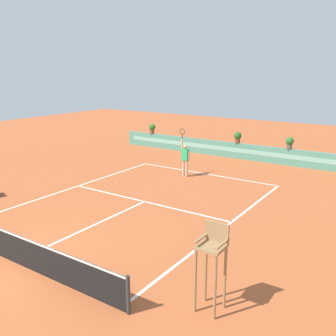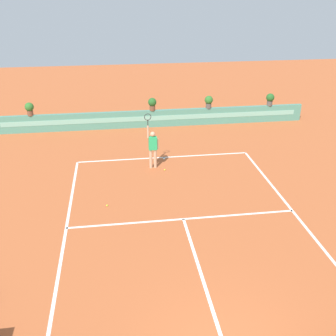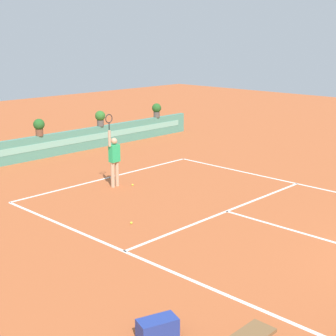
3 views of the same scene
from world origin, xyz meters
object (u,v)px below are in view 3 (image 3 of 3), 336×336
tennis_player (114,157)px  potted_plant_right (100,117)px  tennis_ball_near_baseline (131,223)px  potted_plant_centre (39,126)px  gear_bag (158,328)px  potted_plant_far_right (157,109)px  tennis_ball_mid_court (133,185)px

tennis_player → potted_plant_right: size_ratio=3.57×
tennis_ball_near_baseline → potted_plant_centre: potted_plant_centre is taller
gear_bag → potted_plant_centre: bearing=65.2°
potted_plant_right → potted_plant_centre: bearing=180.0°
tennis_ball_near_baseline → potted_plant_far_right: 13.11m
tennis_ball_near_baseline → potted_plant_centre: bearing=73.1°
tennis_player → tennis_ball_mid_court: bearing=-37.4°
potted_plant_centre → potted_plant_far_right: size_ratio=1.00×
potted_plant_far_right → tennis_ball_mid_court: bearing=-140.2°
potted_plant_right → potted_plant_far_right: size_ratio=1.00×
potted_plant_right → tennis_ball_near_baseline: bearing=-124.4°
tennis_player → potted_plant_centre: tennis_player is taller
gear_bag → tennis_ball_mid_court: bearing=50.3°
potted_plant_centre → gear_bag: bearing=-114.8°
gear_bag → potted_plant_centre: (6.08, 13.19, 1.23)m
potted_plant_right → potted_plant_centre: same height
gear_bag → potted_plant_far_right: size_ratio=0.97×
gear_bag → potted_plant_right: potted_plant_right is taller
gear_bag → potted_plant_far_right: potted_plant_far_right is taller
gear_bag → tennis_player: 9.46m
tennis_ball_mid_court → potted_plant_far_right: bearing=39.8°
tennis_ball_near_baseline → potted_plant_right: 10.65m
tennis_player → tennis_ball_near_baseline: size_ratio=38.01×
gear_bag → potted_plant_far_right: (13.14, 13.19, 1.23)m
tennis_player → tennis_ball_mid_court: 1.19m
tennis_ball_mid_court → potted_plant_right: potted_plant_right is taller
gear_bag → tennis_ball_near_baseline: 5.65m
potted_plant_right → tennis_ball_mid_court: bearing=-119.7°
tennis_ball_mid_court → potted_plant_right: (3.39, 5.94, 1.38)m
tennis_ball_mid_court → potted_plant_far_right: size_ratio=0.09×
potted_plant_far_right → potted_plant_right: bearing=180.0°
potted_plant_right → tennis_player: bearing=-124.8°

